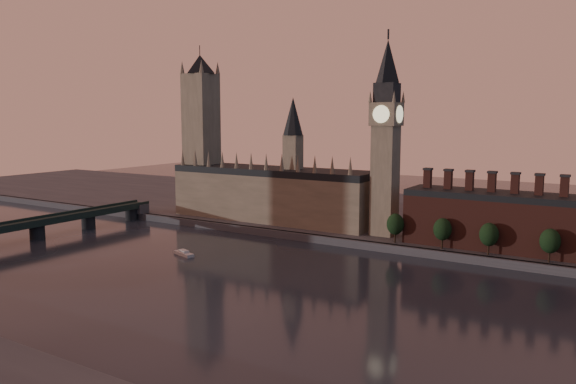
{
  "coord_description": "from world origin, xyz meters",
  "views": [
    {
      "loc": [
        121.68,
        -167.29,
        66.57
      ],
      "look_at": [
        -16.23,
        55.0,
        31.51
      ],
      "focal_mm": 35.0,
      "sensor_mm": 36.0,
      "label": 1
    }
  ],
  "objects_px": {
    "victoria_tower": "(201,129)",
    "westminster_bridge": "(3,232)",
    "big_ben": "(386,136)",
    "river_boat": "(184,253)"
  },
  "relations": [
    {
      "from": "big_ben",
      "to": "river_boat",
      "type": "relative_size",
      "value": 7.84
    },
    {
      "from": "victoria_tower",
      "to": "westminster_bridge",
      "type": "xyz_separation_m",
      "value": [
        -35.0,
        -117.7,
        -51.65
      ]
    },
    {
      "from": "westminster_bridge",
      "to": "victoria_tower",
      "type": "bearing_deg",
      "value": 73.44
    },
    {
      "from": "victoria_tower",
      "to": "big_ben",
      "type": "xyz_separation_m",
      "value": [
        130.0,
        -5.0,
        -2.26
      ]
    },
    {
      "from": "westminster_bridge",
      "to": "river_boat",
      "type": "xyz_separation_m",
      "value": [
        93.76,
        34.32,
        -6.43
      ]
    },
    {
      "from": "big_ben",
      "to": "river_boat",
      "type": "distance_m",
      "value": 119.73
    },
    {
      "from": "victoria_tower",
      "to": "river_boat",
      "type": "bearing_deg",
      "value": -54.83
    },
    {
      "from": "victoria_tower",
      "to": "big_ben",
      "type": "height_order",
      "value": "victoria_tower"
    },
    {
      "from": "big_ben",
      "to": "river_boat",
      "type": "xyz_separation_m",
      "value": [
        -71.24,
        -78.38,
        -55.82
      ]
    },
    {
      "from": "victoria_tower",
      "to": "westminster_bridge",
      "type": "relative_size",
      "value": 0.54
    }
  ]
}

